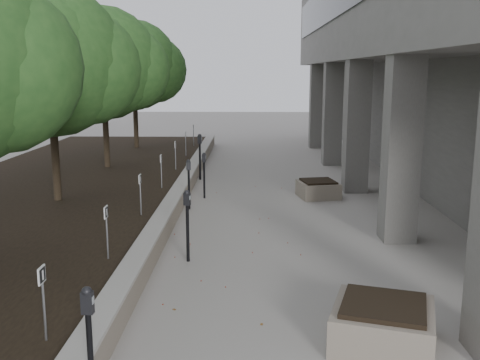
# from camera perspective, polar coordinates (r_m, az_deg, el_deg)

# --- Properties ---
(retaining_wall) EXTENTS (0.39, 26.00, 0.50)m
(retaining_wall) POSITION_cam_1_polar(r_m,az_deg,el_deg) (15.21, -6.47, -1.78)
(retaining_wall) COLOR gray
(retaining_wall) RESTS_ON ground
(planting_bed) EXTENTS (7.00, 26.00, 0.40)m
(planting_bed) POSITION_cam_1_polar(r_m,az_deg,el_deg) (16.11, -19.54, -1.80)
(planting_bed) COLOR black
(planting_bed) RESTS_ON ground
(crabapple_tree_3) EXTENTS (4.60, 4.00, 5.44)m
(crabapple_tree_3) POSITION_cam_1_polar(r_m,az_deg,el_deg) (14.57, -19.06, 8.52)
(crabapple_tree_3) COLOR #224B1C
(crabapple_tree_3) RESTS_ON planting_bed
(crabapple_tree_4) EXTENTS (4.60, 4.00, 5.44)m
(crabapple_tree_4) POSITION_cam_1_polar(r_m,az_deg,el_deg) (19.34, -13.99, 9.32)
(crabapple_tree_4) COLOR #224B1C
(crabapple_tree_4) RESTS_ON planting_bed
(crabapple_tree_5) EXTENTS (4.60, 4.00, 5.44)m
(crabapple_tree_5) POSITION_cam_1_polar(r_m,az_deg,el_deg) (24.21, -10.93, 9.76)
(crabapple_tree_5) COLOR #224B1C
(crabapple_tree_5) RESTS_ON planting_bed
(parking_sign_2) EXTENTS (0.04, 0.22, 0.96)m
(parking_sign_2) POSITION_cam_1_polar(r_m,az_deg,el_deg) (7.23, -19.75, -12.04)
(parking_sign_2) COLOR black
(parking_sign_2) RESTS_ON planting_bed
(parking_sign_3) EXTENTS (0.04, 0.22, 0.96)m
(parking_sign_3) POSITION_cam_1_polar(r_m,az_deg,el_deg) (9.92, -13.68, -5.34)
(parking_sign_3) COLOR black
(parking_sign_3) RESTS_ON planting_bed
(parking_sign_4) EXTENTS (0.04, 0.22, 0.96)m
(parking_sign_4) POSITION_cam_1_polar(r_m,az_deg,el_deg) (12.75, -10.31, -1.53)
(parking_sign_4) COLOR black
(parking_sign_4) RESTS_ON planting_bed
(parking_sign_5) EXTENTS (0.04, 0.22, 0.96)m
(parking_sign_5) POSITION_cam_1_polar(r_m,az_deg,el_deg) (15.64, -8.19, 0.89)
(parking_sign_5) COLOR black
(parking_sign_5) RESTS_ON planting_bed
(parking_sign_6) EXTENTS (0.04, 0.22, 0.96)m
(parking_sign_6) POSITION_cam_1_polar(r_m,az_deg,el_deg) (18.57, -6.73, 2.55)
(parking_sign_6) COLOR black
(parking_sign_6) RESTS_ON planting_bed
(parking_sign_7) EXTENTS (0.04, 0.22, 0.96)m
(parking_sign_7) POSITION_cam_1_polar(r_m,az_deg,el_deg) (21.52, -5.67, 3.76)
(parking_sign_7) COLOR black
(parking_sign_7) RESTS_ON planting_bed
(parking_sign_8) EXTENTS (0.04, 0.22, 0.96)m
(parking_sign_8) POSITION_cam_1_polar(r_m,az_deg,el_deg) (24.48, -4.86, 4.68)
(parking_sign_8) COLOR black
(parking_sign_8) RESTS_ON planting_bed
(parking_meter_1) EXTENTS (0.15, 0.11, 1.45)m
(parking_meter_1) POSITION_cam_1_polar(r_m,az_deg,el_deg) (6.34, -15.33, -16.72)
(parking_meter_1) COLOR black
(parking_meter_1) RESTS_ON ground
(parking_meter_2) EXTENTS (0.17, 0.14, 1.43)m
(parking_meter_2) POSITION_cam_1_polar(r_m,az_deg,el_deg) (10.68, -5.48, -4.79)
(parking_meter_2) COLOR black
(parking_meter_2) RESTS_ON ground
(parking_meter_3) EXTENTS (0.15, 0.12, 1.36)m
(parking_meter_3) POSITION_cam_1_polar(r_m,az_deg,el_deg) (14.73, -5.34, -0.46)
(parking_meter_3) COLOR black
(parking_meter_3) RESTS_ON ground
(parking_meter_4) EXTENTS (0.14, 0.10, 1.35)m
(parking_meter_4) POSITION_cam_1_polar(r_m,az_deg,el_deg) (15.99, -3.75, 0.47)
(parking_meter_4) COLOR black
(parking_meter_4) RESTS_ON ground
(parking_meter_5) EXTENTS (0.16, 0.12, 1.58)m
(parking_meter_5) POSITION_cam_1_polar(r_m,az_deg,el_deg) (18.76, -4.19, 2.42)
(parking_meter_5) COLOR black
(parking_meter_5) RESTS_ON ground
(planter_front) EXTENTS (1.63, 1.63, 0.61)m
(planter_front) POSITION_cam_1_polar(r_m,az_deg,el_deg) (7.88, 14.64, -14.30)
(planter_front) COLOR gray
(planter_front) RESTS_ON ground
(planter_back) EXTENTS (1.28, 1.28, 0.51)m
(planter_back) POSITION_cam_1_polar(r_m,az_deg,el_deg) (16.33, 8.13, -0.90)
(planter_back) COLOR gray
(planter_back) RESTS_ON ground
(berry_scatter) EXTENTS (3.30, 14.10, 0.02)m
(berry_scatter) POSITION_cam_1_polar(r_m,az_deg,el_deg) (11.30, -0.30, -7.58)
(berry_scatter) COLOR #99250B
(berry_scatter) RESTS_ON ground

